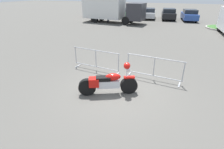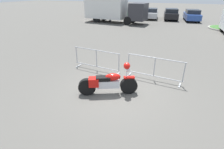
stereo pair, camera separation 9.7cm
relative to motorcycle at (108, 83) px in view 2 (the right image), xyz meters
The scene contains 12 objects.
ground_plane 0.59m from the motorcycle, 50.92° to the left, with size 120.00×120.00×0.00m, color #54514C.
motorcycle is the anchor object (origin of this frame).
crowd_barrier_near 2.32m from the motorcycle, 127.54° to the left, with size 2.53×0.65×1.07m.
crowd_barrier_far 2.32m from the motorcycle, 52.45° to the left, with size 2.53×0.65×1.07m.
box_truck 17.34m from the motorcycle, 111.63° to the left, with size 7.83×2.74×2.98m.
parked_car_red 23.41m from the motorcycle, 116.84° to the left, with size 2.25×4.34×1.41m.
parked_car_tan 22.94m from the motorcycle, 110.03° to the left, with size 2.29×4.43×1.44m.
parked_car_green 21.39m from the motorcycle, 103.92° to the left, with size 2.28×4.41×1.43m.
parked_car_silver 21.41m from the motorcycle, 96.52° to the left, with size 2.31×4.45×1.44m.
parked_car_black 21.43m from the motorcycle, 89.25° to the left, with size 2.35×4.55×1.48m.
parked_car_blue 21.46m from the motorcycle, 81.98° to the left, with size 2.31×4.47×1.45m.
pedestrian 18.06m from the motorcycle, 112.54° to the left, with size 0.47×0.47×1.69m.
Camera 2 is at (2.14, -5.60, 3.62)m, focal length 28.00 mm.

